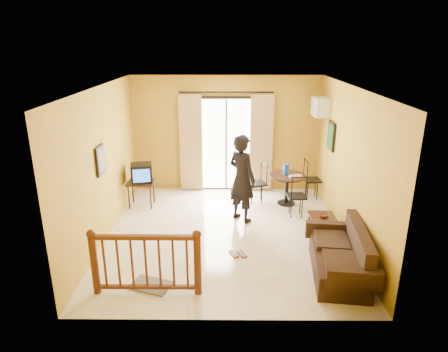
{
  "coord_description": "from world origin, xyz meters",
  "views": [
    {
      "loc": [
        0.03,
        -6.95,
        3.57
      ],
      "look_at": [
        -0.03,
        0.2,
        1.12
      ],
      "focal_mm": 32.0,
      "sensor_mm": 36.0,
      "label": 1
    }
  ],
  "objects_px": {
    "sofa": "(342,258)",
    "dining_table": "(287,181)",
    "coffee_table": "(324,226)",
    "standing_person": "(242,178)",
    "television": "(141,173)"
  },
  "relations": [
    {
      "from": "dining_table",
      "to": "standing_person",
      "type": "height_order",
      "value": "standing_person"
    },
    {
      "from": "coffee_table",
      "to": "standing_person",
      "type": "xyz_separation_m",
      "value": [
        -1.52,
        0.83,
        0.65
      ]
    },
    {
      "from": "sofa",
      "to": "standing_person",
      "type": "distance_m",
      "value": 2.64
    },
    {
      "from": "dining_table",
      "to": "standing_person",
      "type": "bearing_deg",
      "value": -140.75
    },
    {
      "from": "television",
      "to": "dining_table",
      "type": "distance_m",
      "value": 3.26
    },
    {
      "from": "television",
      "to": "dining_table",
      "type": "height_order",
      "value": "television"
    },
    {
      "from": "coffee_table",
      "to": "television",
      "type": "bearing_deg",
      "value": 157.48
    },
    {
      "from": "television",
      "to": "coffee_table",
      "type": "bearing_deg",
      "value": -34.85
    },
    {
      "from": "sofa",
      "to": "dining_table",
      "type": "bearing_deg",
      "value": 105.58
    },
    {
      "from": "standing_person",
      "to": "dining_table",
      "type": "bearing_deg",
      "value": -95.29
    },
    {
      "from": "coffee_table",
      "to": "standing_person",
      "type": "distance_m",
      "value": 1.85
    },
    {
      "from": "sofa",
      "to": "television",
      "type": "bearing_deg",
      "value": 149.72
    },
    {
      "from": "television",
      "to": "dining_table",
      "type": "bearing_deg",
      "value": -9.74
    },
    {
      "from": "television",
      "to": "coffee_table",
      "type": "height_order",
      "value": "television"
    },
    {
      "from": "dining_table",
      "to": "coffee_table",
      "type": "height_order",
      "value": "dining_table"
    }
  ]
}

